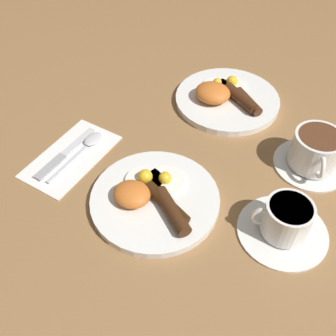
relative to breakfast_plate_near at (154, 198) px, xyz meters
The scene contains 8 objects.
ground_plane 0.01m from the breakfast_plate_near, 45.38° to the left, with size 3.00×3.00×0.00m, color olive.
breakfast_plate_near is the anchor object (origin of this frame).
breakfast_plate_far 0.34m from the breakfast_plate_near, 88.79° to the left, with size 0.25×0.25×0.05m.
teacup_near 0.24m from the breakfast_plate_near, 10.86° to the left, with size 0.16×0.16×0.07m.
teacup_far 0.33m from the breakfast_plate_near, 43.97° to the left, with size 0.15×0.15×0.08m.
napkin 0.21m from the breakfast_plate_near, behind, with size 0.11×0.20×0.01m, color white.
knife 0.22m from the breakfast_plate_near, behind, with size 0.03×0.17×0.01m.
spoon 0.21m from the breakfast_plate_near, 161.12° to the left, with size 0.03×0.16×0.01m.
Camera 1 is at (0.23, -0.39, 0.58)m, focal length 42.00 mm.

